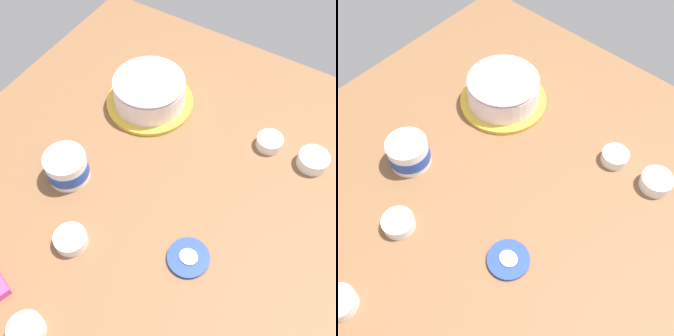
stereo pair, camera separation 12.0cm
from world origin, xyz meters
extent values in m
plane|color=brown|center=(0.00, 0.00, 0.00)|extent=(1.54, 1.54, 0.00)
cylinder|color=gold|center=(0.31, -0.33, 0.01)|extent=(0.29, 0.29, 0.01)
cylinder|color=pink|center=(0.31, -0.33, 0.05)|extent=(0.21, 0.21, 0.07)
cylinder|color=white|center=(0.31, -0.33, 0.05)|extent=(0.23, 0.23, 0.08)
ellipsoid|color=white|center=(0.31, -0.33, 0.10)|extent=(0.23, 0.23, 0.04)
cylinder|color=white|center=(0.35, 0.04, 0.04)|extent=(0.12, 0.12, 0.09)
cylinder|color=#2347B2|center=(0.35, 0.04, 0.04)|extent=(0.12, 0.12, 0.04)
cylinder|color=white|center=(0.35, 0.04, 0.08)|extent=(0.10, 0.10, 0.01)
cylinder|color=#233DAD|center=(-0.07, 0.08, 0.01)|extent=(0.11, 0.11, 0.01)
ellipsoid|color=white|center=(-0.07, 0.08, 0.01)|extent=(0.05, 0.04, 0.01)
cylinder|color=white|center=(0.21, 0.20, 0.02)|extent=(0.09, 0.09, 0.03)
cylinder|color=yellow|center=(0.21, 0.20, 0.02)|extent=(0.07, 0.07, 0.01)
ellipsoid|color=yellow|center=(0.21, 0.20, 0.02)|extent=(0.06, 0.06, 0.02)
cylinder|color=white|center=(-0.24, -0.37, 0.02)|extent=(0.09, 0.09, 0.04)
cylinder|color=orange|center=(-0.24, -0.37, 0.02)|extent=(0.08, 0.08, 0.01)
ellipsoid|color=orange|center=(-0.24, -0.37, 0.03)|extent=(0.06, 0.06, 0.02)
cylinder|color=white|center=(0.15, 0.43, 0.02)|extent=(0.09, 0.09, 0.04)
cylinder|color=pink|center=(0.15, 0.43, 0.02)|extent=(0.07, 0.07, 0.01)
ellipsoid|color=pink|center=(0.15, 0.43, 0.03)|extent=(0.06, 0.06, 0.02)
cylinder|color=white|center=(-0.10, -0.37, 0.02)|extent=(0.08, 0.08, 0.03)
cylinder|color=blue|center=(-0.10, -0.37, 0.02)|extent=(0.07, 0.07, 0.01)
ellipsoid|color=blue|center=(-0.10, -0.37, 0.02)|extent=(0.06, 0.06, 0.02)
camera|label=1|loc=(-0.25, 0.47, 1.03)|focal=44.92mm
camera|label=2|loc=(-0.35, 0.40, 1.03)|focal=44.92mm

